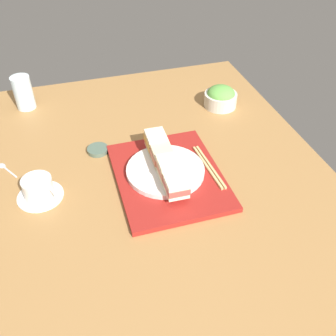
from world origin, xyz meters
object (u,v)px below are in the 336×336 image
sandwich_farmost (158,141)px  sandwich_plate (165,170)px  sandwich_inner_far (163,155)px  coffee_cup (39,189)px  drinking_glass (23,93)px  sandwich_nearmost (174,185)px  small_sauce_dish (98,150)px  chopsticks_pair (209,168)px  salad_bowl (221,97)px  teaspoon (4,167)px  sandwich_inner_near (168,168)px

sandwich_farmost → sandwich_plate: bearing=177.4°
sandwich_inner_far → sandwich_farmost: 6.76cm
coffee_cup → drinking_glass: size_ratio=1.04×
drinking_glass → sandwich_nearmost: bearing=-148.6°
sandwich_nearmost → small_sauce_dish: bearing=31.2°
sandwich_farmost → chopsticks_pair: bearing=-133.8°
salad_bowl → small_sauce_dish: salad_bowl is taller
sandwich_plate → drinking_glass: (52.95, 38.96, 3.83)cm
small_sauce_dish → teaspoon: size_ratio=0.76×
coffee_cup → drinking_glass: 51.33cm
sandwich_inner_far → drinking_glass: 63.15cm
salad_bowl → teaspoon: 79.26cm
sandwich_plate → sandwich_inner_far: 4.71cm
sandwich_farmost → chopsticks_pair: size_ratio=0.37×
chopsticks_pair → coffee_cup: coffee_cup is taller
sandwich_plate → chopsticks_pair: bearing=-98.9°
drinking_glass → teaspoon: size_ratio=1.40×
sandwich_inner_near → sandwich_nearmost: bearing=177.4°
chopsticks_pair → teaspoon: chopsticks_pair is taller
sandwich_plate → coffee_cup: 36.23cm
sandwich_nearmost → sandwich_plate: bearing=-2.6°
sandwich_farmost → sandwich_inner_far: bearing=177.4°
small_sauce_dish → salad_bowl: bearing=-72.8°
sandwich_inner_near → drinking_glass: drinking_glass is taller
sandwich_inner_near → small_sauce_dish: (21.38, 17.33, -5.29)cm
sandwich_inner_far → sandwich_inner_near: bearing=177.4°
small_sauce_dish → coffee_cup: bearing=130.9°
sandwich_nearmost → sandwich_farmost: 20.28cm
small_sauce_dish → teaspoon: bearing=89.6°
teaspoon → salad_bowl: bearing=-79.1°
sandwich_plate → teaspoon: bearing=68.6°
sandwich_inner_near → coffee_cup: bearing=81.8°
sandwich_nearmost → coffee_cup: 37.75cm
sandwich_plate → small_sauce_dish: size_ratio=3.40×
sandwich_inner_far → sandwich_farmost: bearing=-2.6°
sandwich_plate → drinking_glass: 65.85cm
sandwich_plate → salad_bowl: 45.59cm
sandwich_inner_near → small_sauce_dish: sandwich_inner_near is taller
small_sauce_dish → sandwich_farmost: bearing=-113.7°
sandwich_inner_near → chopsticks_pair: (1.32, -13.33, -4.04)cm
sandwich_inner_near → salad_bowl: bearing=-40.7°
coffee_cup → sandwich_inner_near: bearing=-98.2°
sandwich_plate → sandwich_nearmost: sandwich_nearmost is taller
coffee_cup → small_sauce_dish: 24.84cm
sandwich_nearmost → teaspoon: size_ratio=0.90×
sandwich_farmost → drinking_glass: 58.21cm
chopsticks_pair → drinking_glass: size_ratio=1.66×
sandwich_farmost → small_sauce_dish: 20.28cm
teaspoon → sandwich_inner_near: bearing=-115.0°
small_sauce_dish → drinking_glass: bearing=31.6°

